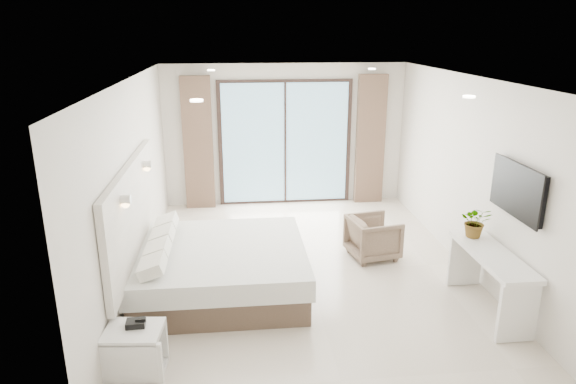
# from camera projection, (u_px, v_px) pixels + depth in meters

# --- Properties ---
(ground) EXTENTS (6.20, 6.20, 0.00)m
(ground) POSITION_uv_depth(u_px,v_px,m) (307.00, 271.00, 7.34)
(ground) COLOR beige
(ground) RESTS_ON ground
(room_shell) EXTENTS (4.62, 6.22, 2.72)m
(room_shell) POSITION_uv_depth(u_px,v_px,m) (288.00, 153.00, 7.48)
(room_shell) COLOR silver
(room_shell) RESTS_ON ground
(bed) EXTENTS (2.18, 2.08, 0.75)m
(bed) POSITION_uv_depth(u_px,v_px,m) (220.00, 268.00, 6.70)
(bed) COLOR brown
(bed) RESTS_ON ground
(nightstand) EXTENTS (0.59, 0.50, 0.50)m
(nightstand) POSITION_uv_depth(u_px,v_px,m) (135.00, 352.00, 5.08)
(nightstand) COLOR white
(nightstand) RESTS_ON ground
(phone) EXTENTS (0.19, 0.15, 0.06)m
(phone) POSITION_uv_depth(u_px,v_px,m) (136.00, 323.00, 5.05)
(phone) COLOR black
(phone) RESTS_ON nightstand
(console_desk) EXTENTS (0.46, 1.48, 0.77)m
(console_desk) POSITION_uv_depth(u_px,v_px,m) (491.00, 269.00, 6.14)
(console_desk) COLOR white
(console_desk) RESTS_ON ground
(plant) EXTENTS (0.50, 0.52, 0.32)m
(plant) POSITION_uv_depth(u_px,v_px,m) (475.00, 225.00, 6.50)
(plant) COLOR #33662D
(plant) RESTS_ON console_desk
(armchair) EXTENTS (0.75, 0.78, 0.70)m
(armchair) POSITION_uv_depth(u_px,v_px,m) (373.00, 235.00, 7.69)
(armchair) COLOR #7C6451
(armchair) RESTS_ON ground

